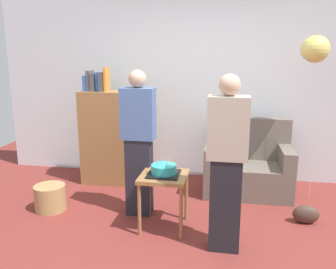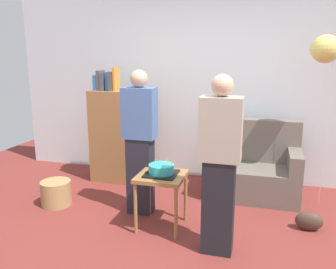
{
  "view_description": "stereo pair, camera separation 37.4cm",
  "coord_description": "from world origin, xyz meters",
  "px_view_note": "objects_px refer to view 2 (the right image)",
  "views": [
    {
      "loc": [
        0.41,
        -3.03,
        1.79
      ],
      "look_at": [
        -0.22,
        0.56,
        0.95
      ],
      "focal_mm": 37.42,
      "sensor_mm": 36.0,
      "label": 1
    },
    {
      "loc": [
        0.78,
        -2.95,
        1.79
      ],
      "look_at": [
        -0.22,
        0.56,
        0.95
      ],
      "focal_mm": 37.42,
      "sensor_mm": 36.0,
      "label": 2
    }
  ],
  "objects_px": {
    "side_table": "(161,183)",
    "handbag": "(309,221)",
    "person_holding_cake": "(220,165)",
    "birthday_cake": "(161,170)",
    "balloon_bunch": "(325,49)",
    "couch": "(255,170)",
    "bookshelf": "(119,135)",
    "person_blowing_candles": "(140,142)",
    "wicker_basket": "(56,193)"
  },
  "relations": [
    {
      "from": "wicker_basket",
      "to": "balloon_bunch",
      "type": "distance_m",
      "value": 3.52
    },
    {
      "from": "bookshelf",
      "to": "person_holding_cake",
      "type": "height_order",
      "value": "person_holding_cake"
    },
    {
      "from": "side_table",
      "to": "balloon_bunch",
      "type": "distance_m",
      "value": 2.32
    },
    {
      "from": "couch",
      "to": "bookshelf",
      "type": "relative_size",
      "value": 0.68
    },
    {
      "from": "couch",
      "to": "handbag",
      "type": "relative_size",
      "value": 3.93
    },
    {
      "from": "birthday_cake",
      "to": "couch",
      "type": "bearing_deg",
      "value": 52.22
    },
    {
      "from": "bookshelf",
      "to": "couch",
      "type": "bearing_deg",
      "value": -0.83
    },
    {
      "from": "couch",
      "to": "person_holding_cake",
      "type": "relative_size",
      "value": 0.67
    },
    {
      "from": "bookshelf",
      "to": "side_table",
      "type": "bearing_deg",
      "value": -50.46
    },
    {
      "from": "bookshelf",
      "to": "wicker_basket",
      "type": "relative_size",
      "value": 4.49
    },
    {
      "from": "bookshelf",
      "to": "balloon_bunch",
      "type": "height_order",
      "value": "balloon_bunch"
    },
    {
      "from": "couch",
      "to": "side_table",
      "type": "bearing_deg",
      "value": -127.78
    },
    {
      "from": "birthday_cake",
      "to": "balloon_bunch",
      "type": "bearing_deg",
      "value": 33.39
    },
    {
      "from": "bookshelf",
      "to": "birthday_cake",
      "type": "distance_m",
      "value": 1.54
    },
    {
      "from": "wicker_basket",
      "to": "balloon_bunch",
      "type": "relative_size",
      "value": 0.18
    },
    {
      "from": "person_blowing_candles",
      "to": "wicker_basket",
      "type": "relative_size",
      "value": 4.53
    },
    {
      "from": "side_table",
      "to": "wicker_basket",
      "type": "height_order",
      "value": "side_table"
    },
    {
      "from": "birthday_cake",
      "to": "handbag",
      "type": "relative_size",
      "value": 1.14
    },
    {
      "from": "person_holding_cake",
      "to": "wicker_basket",
      "type": "height_order",
      "value": "person_holding_cake"
    },
    {
      "from": "bookshelf",
      "to": "person_blowing_candles",
      "type": "distance_m",
      "value": 1.12
    },
    {
      "from": "side_table",
      "to": "balloon_bunch",
      "type": "height_order",
      "value": "balloon_bunch"
    },
    {
      "from": "birthday_cake",
      "to": "wicker_basket",
      "type": "distance_m",
      "value": 1.48
    },
    {
      "from": "couch",
      "to": "balloon_bunch",
      "type": "relative_size",
      "value": 0.55
    },
    {
      "from": "birthday_cake",
      "to": "handbag",
      "type": "bearing_deg",
      "value": 13.13
    },
    {
      "from": "birthday_cake",
      "to": "side_table",
      "type": "bearing_deg",
      "value": -141.06
    },
    {
      "from": "side_table",
      "to": "handbag",
      "type": "bearing_deg",
      "value": 13.13
    },
    {
      "from": "bookshelf",
      "to": "wicker_basket",
      "type": "bearing_deg",
      "value": -111.99
    },
    {
      "from": "person_blowing_candles",
      "to": "birthday_cake",
      "type": "bearing_deg",
      "value": -37.98
    },
    {
      "from": "couch",
      "to": "bookshelf",
      "type": "height_order",
      "value": "bookshelf"
    },
    {
      "from": "person_blowing_candles",
      "to": "handbag",
      "type": "relative_size",
      "value": 5.82
    },
    {
      "from": "birthday_cake",
      "to": "balloon_bunch",
      "type": "height_order",
      "value": "balloon_bunch"
    },
    {
      "from": "wicker_basket",
      "to": "handbag",
      "type": "bearing_deg",
      "value": 3.29
    },
    {
      "from": "side_table",
      "to": "person_holding_cake",
      "type": "xyz_separation_m",
      "value": [
        0.63,
        -0.31,
        0.34
      ]
    },
    {
      "from": "handbag",
      "to": "wicker_basket",
      "type": "bearing_deg",
      "value": -176.71
    },
    {
      "from": "couch",
      "to": "handbag",
      "type": "distance_m",
      "value": 1.04
    },
    {
      "from": "couch",
      "to": "wicker_basket",
      "type": "distance_m",
      "value": 2.5
    },
    {
      "from": "person_holding_cake",
      "to": "handbag",
      "type": "relative_size",
      "value": 5.82
    },
    {
      "from": "handbag",
      "to": "couch",
      "type": "bearing_deg",
      "value": 126.16
    },
    {
      "from": "side_table",
      "to": "person_blowing_candles",
      "type": "relative_size",
      "value": 0.36
    },
    {
      "from": "person_holding_cake",
      "to": "person_blowing_candles",
      "type": "bearing_deg",
      "value": -37.3
    },
    {
      "from": "couch",
      "to": "person_holding_cake",
      "type": "bearing_deg",
      "value": -100.42
    },
    {
      "from": "person_blowing_candles",
      "to": "handbag",
      "type": "distance_m",
      "value": 1.97
    },
    {
      "from": "side_table",
      "to": "birthday_cake",
      "type": "relative_size",
      "value": 1.82
    },
    {
      "from": "person_blowing_candles",
      "to": "wicker_basket",
      "type": "bearing_deg",
      "value": -171.47
    },
    {
      "from": "couch",
      "to": "wicker_basket",
      "type": "height_order",
      "value": "couch"
    },
    {
      "from": "birthday_cake",
      "to": "handbag",
      "type": "xyz_separation_m",
      "value": [
        1.5,
        0.35,
        -0.53
      ]
    },
    {
      "from": "balloon_bunch",
      "to": "couch",
      "type": "bearing_deg",
      "value": 169.68
    },
    {
      "from": "birthday_cake",
      "to": "handbag",
      "type": "height_order",
      "value": "birthday_cake"
    },
    {
      "from": "person_holding_cake",
      "to": "bookshelf",
      "type": "bearing_deg",
      "value": -48.52
    },
    {
      "from": "wicker_basket",
      "to": "bookshelf",
      "type": "bearing_deg",
      "value": 68.01
    }
  ]
}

